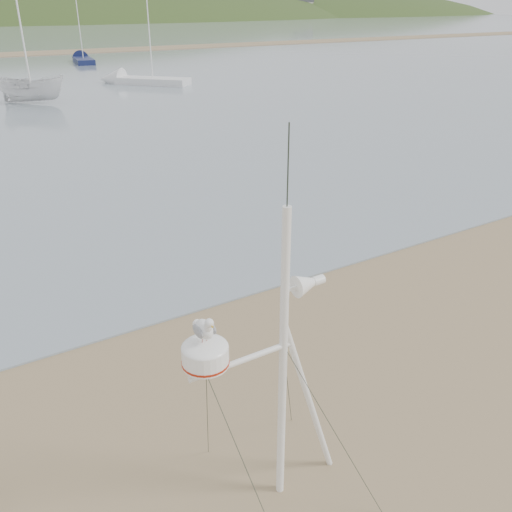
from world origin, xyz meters
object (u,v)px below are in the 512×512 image
mast_rig (280,425)px  sailboat_white_near (129,80)px  boat_white (28,66)px  sailboat_blue_far (81,59)px

mast_rig → sailboat_white_near: bearing=72.7°
mast_rig → boat_white: 33.05m
boat_white → sailboat_white_near: bearing=-19.7°
mast_rig → boat_white: mast_rig is taller
mast_rig → sailboat_white_near: size_ratio=0.65×
boat_white → sailboat_blue_far: 26.80m
boat_white → sailboat_white_near: 10.05m
mast_rig → boat_white: size_ratio=1.09×
sailboat_blue_far → sailboat_white_near: size_ratio=0.98×
mast_rig → sailboat_white_near: (11.93, 38.24, -0.84)m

